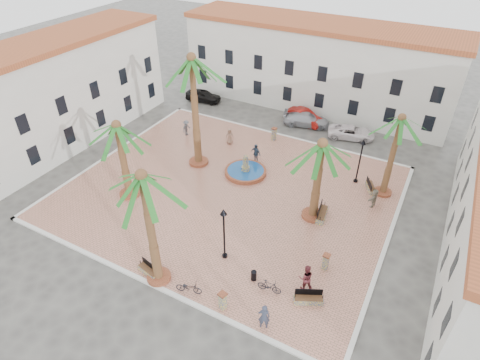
{
  "coord_description": "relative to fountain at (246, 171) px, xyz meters",
  "views": [
    {
      "loc": [
        13.62,
        -23.29,
        20.5
      ],
      "look_at": [
        1.0,
        0.0,
        1.6
      ],
      "focal_mm": 30.0,
      "sensor_mm": 36.0,
      "label": 1
    }
  ],
  "objects": [
    {
      "name": "ground",
      "position": [
        0.02,
        -2.93,
        -0.41
      ],
      "size": [
        120.0,
        120.0,
        0.0
      ],
      "primitive_type": "plane",
      "color": "#56544F",
      "rests_on": "ground"
    },
    {
      "name": "plaza",
      "position": [
        0.02,
        -2.93,
        -0.34
      ],
      "size": [
        26.0,
        22.0,
        0.15
      ],
      "primitive_type": "cube",
      "color": "tan",
      "rests_on": "ground"
    },
    {
      "name": "kerb_n",
      "position": [
        0.02,
        8.07,
        -0.33
      ],
      "size": [
        26.3,
        0.3,
        0.16
      ],
      "primitive_type": "cube",
      "color": "silver",
      "rests_on": "ground"
    },
    {
      "name": "kerb_s",
      "position": [
        0.02,
        -13.93,
        -0.33
      ],
      "size": [
        26.3,
        0.3,
        0.16
      ],
      "primitive_type": "cube",
      "color": "silver",
      "rests_on": "ground"
    },
    {
      "name": "kerb_e",
      "position": [
        13.02,
        -2.93,
        -0.33
      ],
      "size": [
        0.3,
        22.3,
        0.16
      ],
      "primitive_type": "cube",
      "color": "silver",
      "rests_on": "ground"
    },
    {
      "name": "kerb_w",
      "position": [
        -12.98,
        -2.93,
        -0.33
      ],
      "size": [
        0.3,
        22.3,
        0.16
      ],
      "primitive_type": "cube",
      "color": "silver",
      "rests_on": "ground"
    },
    {
      "name": "building_north",
      "position": [
        0.02,
        17.07,
        4.35
      ],
      "size": [
        30.4,
        7.4,
        9.5
      ],
      "color": "silver",
      "rests_on": "ground"
    },
    {
      "name": "building_west",
      "position": [
        -18.97,
        -2.93,
        4.61
      ],
      "size": [
        6.4,
        24.4,
        10.0
      ],
      "rotation": [
        0.0,
        0.0,
        1.57
      ],
      "color": "silver",
      "rests_on": "ground"
    },
    {
      "name": "fountain",
      "position": [
        0.0,
        0.0,
        0.0
      ],
      "size": [
        3.71,
        3.71,
        1.91
      ],
      "color": "#9B4A2D",
      "rests_on": "plaza"
    },
    {
      "name": "palm_nw",
      "position": [
        -4.63,
        -0.55,
        8.63
      ],
      "size": [
        5.79,
        5.79,
        10.32
      ],
      "color": "#9B4A2D",
      "rests_on": "plaza"
    },
    {
      "name": "palm_sw",
      "position": [
        -7.01,
        -7.32,
        5.39
      ],
      "size": [
        5.41,
        5.41,
        6.87
      ],
      "color": "#9B4A2D",
      "rests_on": "plaza"
    },
    {
      "name": "palm_s",
      "position": [
        0.66,
        -13.33,
        7.04
      ],
      "size": [
        5.07,
        5.07,
        8.53
      ],
      "color": "#9B4A2D",
      "rests_on": "plaza"
    },
    {
      "name": "palm_e",
      "position": [
        7.31,
        -2.7,
        5.4
      ],
      "size": [
        5.62,
        5.62,
        6.92
      ],
      "color": "#9B4A2D",
      "rests_on": "plaza"
    },
    {
      "name": "palm_ne",
      "position": [
        11.44,
        2.93,
        5.94
      ],
      "size": [
        4.61,
        4.61,
        7.3
      ],
      "color": "#9B4A2D",
      "rests_on": "plaza"
    },
    {
      "name": "bench_s",
      "position": [
        -0.19,
        -13.31,
        -0.02
      ],
      "size": [
        1.71,
        0.84,
        0.87
      ],
      "rotation": [
        0.0,
        0.0,
        -0.21
      ],
      "color": "gray",
      "rests_on": "plaza"
    },
    {
      "name": "bench_se",
      "position": [
        9.86,
        -10.48,
        0.01
      ],
      "size": [
        1.84,
        1.28,
        0.94
      ],
      "rotation": [
        0.0,
        0.0,
        0.46
      ],
      "color": "gray",
      "rests_on": "plaza"
    },
    {
      "name": "bench_e",
      "position": [
        7.96,
        -2.48,
        0.03
      ],
      "size": [
        0.86,
        2.03,
        1.04
      ],
      "rotation": [
        0.0,
        0.0,
        1.71
      ],
      "color": "gray",
      "rests_on": "plaza"
    },
    {
      "name": "bench_ne",
      "position": [
        10.4,
        2.88,
        -0.01
      ],
      "size": [
        1.21,
        1.7,
        0.87
      ],
      "rotation": [
        0.0,
        0.0,
        2.05
      ],
      "color": "gray",
      "rests_on": "plaza"
    },
    {
      "name": "lamppost_s",
      "position": [
        3.46,
        -9.63,
        2.6
      ],
      "size": [
        0.46,
        0.46,
        4.22
      ],
      "color": "black",
      "rests_on": "plaza"
    },
    {
      "name": "lamppost_e",
      "position": [
        9.0,
        3.46,
        2.58
      ],
      "size": [
        0.46,
        0.46,
        4.19
      ],
      "color": "black",
      "rests_on": "plaza"
    },
    {
      "name": "bollard_se",
      "position": [
        5.49,
        -13.33,
        0.41
      ],
      "size": [
        0.56,
        0.56,
        1.3
      ],
      "rotation": [
        0.0,
        0.0,
        -0.24
      ],
      "color": "gray",
      "rests_on": "plaza"
    },
    {
      "name": "bollard_n",
      "position": [
        -0.29,
        6.71,
        0.43
      ],
      "size": [
        0.51,
        0.51,
        1.34
      ],
      "rotation": [
        0.0,
        0.0,
        -0.07
      ],
      "color": "gray",
      "rests_on": "plaza"
    },
    {
      "name": "bollard_e",
      "position": [
        9.87,
        -7.39,
        0.4
      ],
      "size": [
        0.48,
        0.48,
        1.28
      ],
      "rotation": [
        0.0,
        0.0,
        -0.06
      ],
      "color": "gray",
      "rests_on": "plaza"
    },
    {
      "name": "litter_bin",
      "position": [
        6.13,
        -10.48,
        0.1
      ],
      "size": [
        0.37,
        0.37,
        0.71
      ],
      "primitive_type": "cylinder",
      "color": "black",
      "rests_on": "plaza"
    },
    {
      "name": "cyclist_a",
      "position": [
        8.2,
        -13.33,
        0.67
      ],
      "size": [
        0.8,
        0.67,
        1.87
      ],
      "primitive_type": "imported",
      "rotation": [
        0.0,
        0.0,
        3.54
      ],
      "color": "#31374B",
      "rests_on": "plaza"
    },
    {
      "name": "bicycle_a",
      "position": [
        3.03,
        -13.33,
        0.18
      ],
      "size": [
        1.79,
        1.04,
        0.89
      ],
      "primitive_type": "imported",
      "rotation": [
        0.0,
        0.0,
        1.86
      ],
      "color": "black",
      "rests_on": "plaza"
    },
    {
      "name": "cyclist_b",
      "position": [
        9.28,
        -9.56,
        0.71
      ],
      "size": [
        1.18,
        1.09,
        1.94
      ],
      "primitive_type": "imported",
      "rotation": [
        0.0,
        0.0,
        3.62
      ],
      "color": "maroon",
      "rests_on": "plaza"
    },
    {
      "name": "bicycle_b",
      "position": [
        7.42,
        -10.89,
        0.21
      ],
      "size": [
        1.6,
        0.61,
        0.94
      ],
      "primitive_type": "imported",
      "rotation": [
        0.0,
        0.0,
        1.68
      ],
      "color": "black",
      "rests_on": "plaza"
    },
    {
      "name": "pedestrian_fountain_a",
      "position": [
        -3.87,
        3.94,
        0.56
      ],
      "size": [
        0.95,
        0.84,
        1.64
      ],
      "primitive_type": "imported",
      "rotation": [
        0.0,
        0.0,
        0.51
      ],
      "color": "#966E59",
      "rests_on": "plaza"
    },
    {
      "name": "pedestrian_fountain_b",
      "position": [
        -0.06,
        2.12,
        0.68
      ],
      "size": [
        1.18,
        0.74,
        1.88
      ],
      "primitive_type": "imported",
      "rotation": [
        0.0,
        0.0,
        -0.28
      ],
      "color": "#314355",
      "rests_on": "plaza"
    },
    {
      "name": "pedestrian_north",
      "position": [
        -8.65,
        3.36,
        0.56
      ],
      "size": [
        0.64,
        1.08,
        1.64
      ],
      "primitive_type": "imported",
      "rotation": [
        0.0,
        0.0,
        1.54
      ],
      "color": "#4F5055",
      "rests_on": "plaza"
    },
    {
      "name": "pedestrian_east",
      "position": [
        11.09,
        0.79,
        0.54
      ],
      "size": [
        0.79,
        1.56,
        1.61
      ],
      "primitive_type": "imported",
      "rotation": [
        0.0,
        0.0,
        -1.79
      ],
      "color": "gray",
      "rests_on": "plaza"
    },
    {
      "name": "car_black",
      "position": [
        -11.82,
        11.45,
        0.32
      ],
      "size": [
        4.48,
        2.35,
        1.45
      ],
      "primitive_type": "imported",
      "rotation": [
        0.0,
        0.0,
        1.73
      ],
      "color": "black",
      "rests_on": "ground"
    },
    {
      "name": "car_red",
      "position": [
        0.94,
        11.99,
        0.32
      ],
      "size": [
        4.72,
        2.85,
        1.47
      ],
      "primitive_type": "imported",
      "rotation": [
        0.0,
        0.0,
        1.26
      ],
      "color": "#9A140F",
      "rests_on": "ground"
    },
    {
      "name": "car_silver",
      "position": [
        1.37,
        11.48,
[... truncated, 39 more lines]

